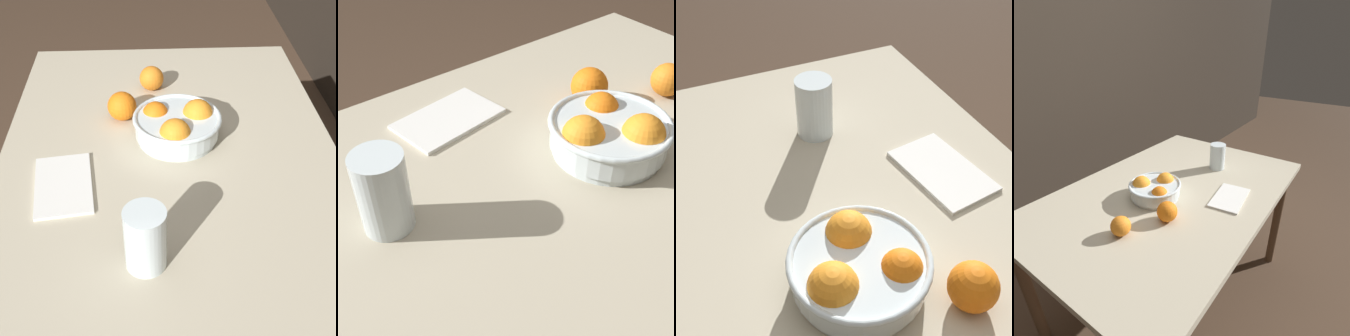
% 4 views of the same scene
% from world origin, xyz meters
% --- Properties ---
extents(ground_plane, '(12.00, 12.00, 0.00)m').
position_xyz_m(ground_plane, '(0.00, 0.00, 0.00)').
color(ground_plane, '#4C3828').
extents(back_wall, '(8.00, 0.05, 2.60)m').
position_xyz_m(back_wall, '(0.00, 1.02, 1.30)').
color(back_wall, '#2D261E').
rests_on(back_wall, ground_plane).
extents(dining_table, '(1.28, 0.87, 0.72)m').
position_xyz_m(dining_table, '(0.00, 0.00, 0.64)').
color(dining_table, '#B7AD93').
rests_on(dining_table, ground_plane).
extents(fruit_bowl, '(0.23, 0.23, 0.10)m').
position_xyz_m(fruit_bowl, '(-0.09, 0.02, 0.76)').
color(fruit_bowl, silver).
rests_on(fruit_bowl, dining_table).
extents(juice_glass, '(0.08, 0.08, 0.14)m').
position_xyz_m(juice_glass, '(0.32, -0.07, 0.78)').
color(juice_glass, '#F4A314').
rests_on(juice_glass, dining_table).
extents(orange_loose_near_bowl, '(0.08, 0.08, 0.08)m').
position_xyz_m(orange_loose_near_bowl, '(-0.20, -0.12, 0.76)').
color(orange_loose_near_bowl, orange).
rests_on(orange_loose_near_bowl, dining_table).
extents(orange_loose_front, '(0.07, 0.07, 0.07)m').
position_xyz_m(orange_loose_front, '(-0.36, -0.04, 0.75)').
color(orange_loose_front, orange).
rests_on(orange_loose_front, dining_table).
extents(napkin, '(0.23, 0.16, 0.01)m').
position_xyz_m(napkin, '(0.09, -0.26, 0.72)').
color(napkin, white).
rests_on(napkin, dining_table).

